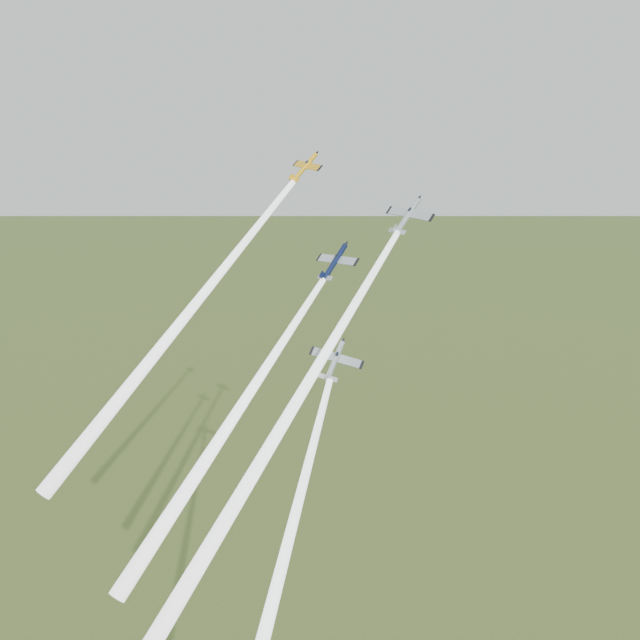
{
  "coord_description": "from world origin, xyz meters",
  "views": [
    {
      "loc": [
        70.35,
        -104.55,
        123.14
      ],
      "look_at": [
        0.0,
        -6.0,
        92.0
      ],
      "focal_mm": 45.0,
      "sensor_mm": 36.0,
      "label": 1
    }
  ],
  "objects_px": {
    "plane_yellow": "(305,167)",
    "plane_navy": "(335,262)",
    "plane_silver_right": "(408,216)",
    "plane_silver_low": "(335,360)"
  },
  "relations": [
    {
      "from": "plane_silver_right",
      "to": "plane_silver_low",
      "type": "xyz_separation_m",
      "value": [
        -2.94,
        -15.23,
        -19.9
      ]
    },
    {
      "from": "plane_silver_right",
      "to": "plane_silver_low",
      "type": "relative_size",
      "value": 1.05
    },
    {
      "from": "plane_yellow",
      "to": "plane_navy",
      "type": "xyz_separation_m",
      "value": [
        10.23,
        -5.95,
        -14.04
      ]
    },
    {
      "from": "plane_yellow",
      "to": "plane_silver_low",
      "type": "bearing_deg",
      "value": -22.41
    },
    {
      "from": "plane_yellow",
      "to": "plane_navy",
      "type": "bearing_deg",
      "value": -9.68
    },
    {
      "from": "plane_silver_right",
      "to": "plane_silver_low",
      "type": "distance_m",
      "value": 25.23
    },
    {
      "from": "plane_silver_low",
      "to": "plane_yellow",
      "type": "bearing_deg",
      "value": 120.83
    },
    {
      "from": "plane_silver_right",
      "to": "plane_navy",
      "type": "bearing_deg",
      "value": -144.8
    },
    {
      "from": "plane_navy",
      "to": "plane_silver_right",
      "type": "height_order",
      "value": "plane_silver_right"
    },
    {
      "from": "plane_yellow",
      "to": "plane_silver_low",
      "type": "relative_size",
      "value": 0.94
    }
  ]
}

